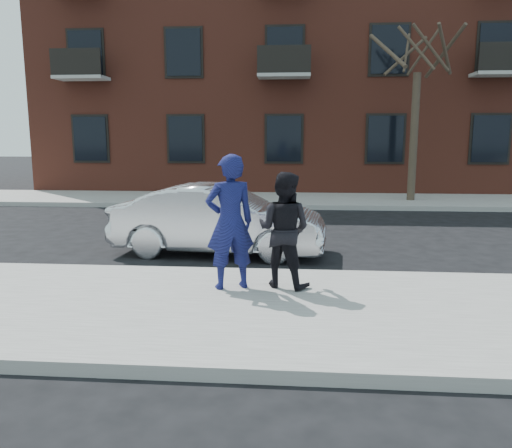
# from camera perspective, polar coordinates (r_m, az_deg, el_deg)

# --- Properties ---
(ground) EXTENTS (100.00, 100.00, 0.00)m
(ground) POSITION_cam_1_polar(r_m,az_deg,el_deg) (6.73, -0.83, -9.85)
(ground) COLOR black
(ground) RESTS_ON ground
(near_sidewalk) EXTENTS (50.00, 3.50, 0.15)m
(near_sidewalk) POSITION_cam_1_polar(r_m,az_deg,el_deg) (6.47, -1.05, -9.97)
(near_sidewalk) COLOR gray
(near_sidewalk) RESTS_ON ground
(near_curb) EXTENTS (50.00, 0.10, 0.15)m
(near_curb) POSITION_cam_1_polar(r_m,az_deg,el_deg) (8.18, 0.21, -5.69)
(near_curb) COLOR #999691
(near_curb) RESTS_ON ground
(far_sidewalk) EXTENTS (50.00, 3.50, 0.15)m
(far_sidewalk) POSITION_cam_1_polar(r_m,az_deg,el_deg) (17.70, 2.67, 2.78)
(far_sidewalk) COLOR gray
(far_sidewalk) RESTS_ON ground
(far_curb) EXTENTS (50.00, 0.10, 0.15)m
(far_curb) POSITION_cam_1_polar(r_m,az_deg,el_deg) (15.92, 2.44, 1.97)
(far_curb) COLOR #999691
(far_curb) RESTS_ON ground
(apartment_building) EXTENTS (24.30, 10.30, 12.30)m
(apartment_building) POSITION_cam_1_polar(r_m,az_deg,el_deg) (24.65, 8.30, 18.89)
(apartment_building) COLOR brown
(apartment_building) RESTS_ON ground
(street_tree) EXTENTS (3.60, 3.60, 6.80)m
(street_tree) POSITION_cam_1_polar(r_m,az_deg,el_deg) (18.03, 18.17, 19.84)
(street_tree) COLOR #34291E
(street_tree) RESTS_ON far_sidewalk
(silver_sedan) EXTENTS (4.23, 1.80, 1.36)m
(silver_sedan) POSITION_cam_1_polar(r_m,az_deg,el_deg) (9.76, -4.21, 0.46)
(silver_sedan) COLOR silver
(silver_sedan) RESTS_ON ground
(man_hoodie) EXTENTS (0.81, 0.68, 1.90)m
(man_hoodie) POSITION_cam_1_polar(r_m,az_deg,el_deg) (6.99, -3.00, 0.21)
(man_hoodie) COLOR navy
(man_hoodie) RESTS_ON near_sidewalk
(man_peacoat) EXTENTS (0.97, 0.87, 1.65)m
(man_peacoat) POSITION_cam_1_polar(r_m,az_deg,el_deg) (7.10, 3.21, -0.67)
(man_peacoat) COLOR black
(man_peacoat) RESTS_ON near_sidewalk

